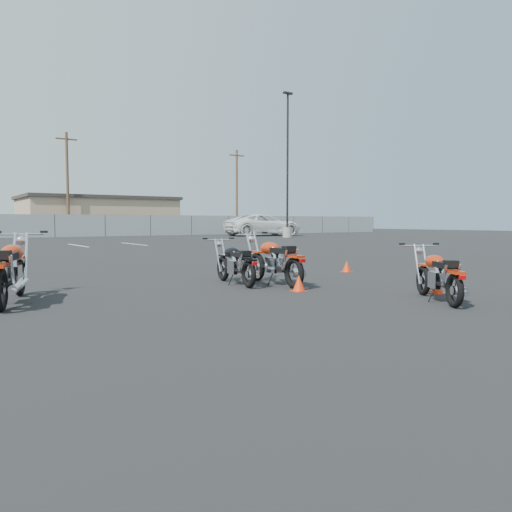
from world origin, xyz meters
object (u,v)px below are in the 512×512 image
motorcycle_second_black (236,264)px  motorcycle_third_red (275,261)px  white_van (263,219)px  motorcycle_front_red (11,271)px  motorcycle_rear_red (439,276)px

motorcycle_second_black → motorcycle_third_red: motorcycle_third_red is taller
motorcycle_third_red → white_van: (18.84, 27.73, 1.01)m
motorcycle_second_black → white_van: 33.52m
motorcycle_front_red → white_van: size_ratio=0.29×
motorcycle_second_black → motorcycle_third_red: bearing=-36.4°
motorcycle_front_red → motorcycle_second_black: (4.09, 0.05, -0.09)m
motorcycle_third_red → motorcycle_rear_red: motorcycle_third_red is taller
motorcycle_second_black → white_van: bearing=54.5°
motorcycle_second_black → motorcycle_rear_red: motorcycle_second_black is taller
motorcycle_rear_red → white_van: bearing=59.9°
motorcycle_third_red → motorcycle_rear_red: (0.93, -3.13, -0.07)m
white_van → motorcycle_third_red: bearing=151.9°
motorcycle_third_red → white_van: white_van is taller
motorcycle_rear_red → white_van: size_ratio=0.22×
white_van → motorcycle_rear_red: bearing=156.0°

